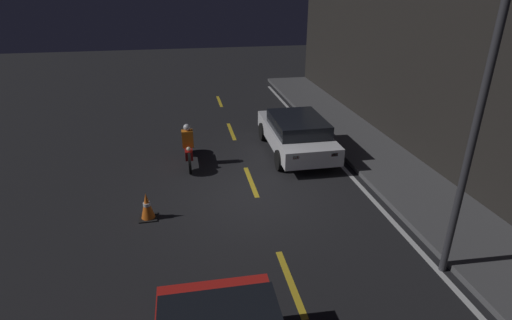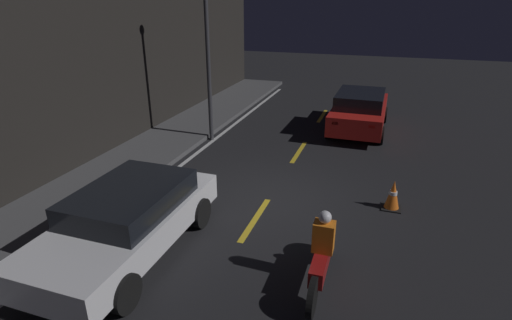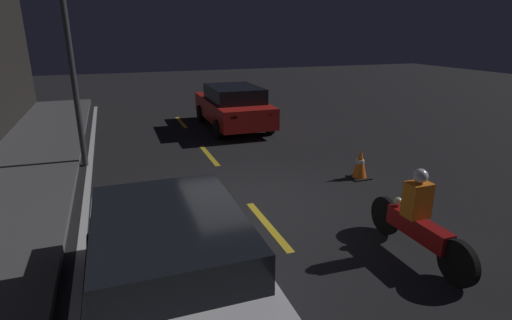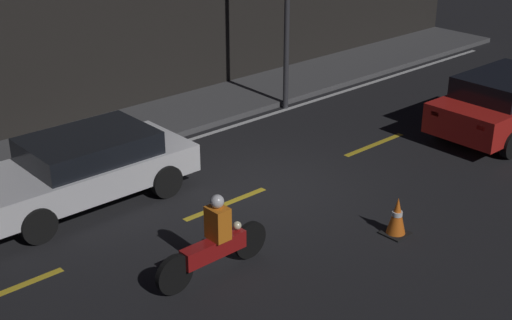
{
  "view_description": "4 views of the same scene",
  "coord_description": "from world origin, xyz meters",
  "views": [
    {
      "loc": [
        9.57,
        -1.87,
        5.52
      ],
      "look_at": [
        -0.58,
        0.07,
        0.89
      ],
      "focal_mm": 28.0,
      "sensor_mm": 36.0,
      "label": 1
    },
    {
      "loc": [
        -8.5,
        -2.52,
        4.7
      ],
      "look_at": [
        0.06,
        0.33,
        1.01
      ],
      "focal_mm": 28.0,
      "sensor_mm": 36.0,
      "label": 2
    },
    {
      "loc": [
        -7.0,
        2.41,
        3.35
      ],
      "look_at": [
        0.46,
        -0.3,
        0.76
      ],
      "focal_mm": 28.0,
      "sensor_mm": 36.0,
      "label": 3
    },
    {
      "loc": [
        -8.8,
        -9.56,
        6.36
      ],
      "look_at": [
        -0.29,
        -0.08,
        0.75
      ],
      "focal_mm": 50.0,
      "sensor_mm": 36.0,
      "label": 4
    }
  ],
  "objects": [
    {
      "name": "ground_plane",
      "position": [
        0.0,
        0.0,
        0.0
      ],
      "size": [
        56.0,
        56.0,
        0.0
      ],
      "primitive_type": "plane",
      "color": "black"
    },
    {
      "name": "lane_dash_c",
      "position": [
        -1.0,
        0.0,
        0.0
      ],
      "size": [
        2.0,
        0.14,
        0.01
      ],
      "color": "gold",
      "rests_on": "ground"
    },
    {
      "name": "lane_dash_d",
      "position": [
        3.5,
        0.0,
        0.0
      ],
      "size": [
        2.0,
        0.14,
        0.01
      ],
      "color": "gold",
      "rests_on": "ground"
    },
    {
      "name": "lane_dash_e",
      "position": [
        8.0,
        0.0,
        0.0
      ],
      "size": [
        2.0,
        0.14,
        0.01
      ],
      "color": "gold",
      "rests_on": "ground"
    },
    {
      "name": "lane_solid_kerb",
      "position": [
        0.0,
        3.12,
        0.0
      ],
      "size": [
        25.2,
        0.14,
        0.01
      ],
      "color": "silver",
      "rests_on": "ground"
    },
    {
      "name": "sedan_white",
      "position": [
        -2.94,
        1.95,
        0.73
      ],
      "size": [
        4.37,
        2.01,
        1.34
      ],
      "rotation": [
        0.0,
        0.0,
        3.14
      ],
      "color": "silver",
      "rests_on": "ground"
    },
    {
      "name": "taxi_red",
      "position": [
        6.44,
        -1.61,
        0.8
      ],
      "size": [
        4.39,
        2.0,
        1.5
      ],
      "rotation": [
        0.0,
        0.0,
        -0.01
      ],
      "color": "red",
      "rests_on": "ground"
    },
    {
      "name": "motorcycle",
      "position": [
        -2.72,
        -1.78,
        0.57
      ],
      "size": [
        2.22,
        0.36,
        1.4
      ],
      "rotation": [
        0.0,
        0.0,
        0.01
      ],
      "color": "black",
      "rests_on": "ground"
    },
    {
      "name": "traffic_cone_near",
      "position": [
        0.52,
        -2.93,
        0.35
      ],
      "size": [
        0.45,
        0.45,
        0.72
      ],
      "color": "black",
      "rests_on": "ground"
    },
    {
      "name": "street_lamp",
      "position": [
        3.73,
        3.22,
        3.24
      ],
      "size": [
        0.28,
        0.28,
        5.76
      ],
      "color": "#333338",
      "rests_on": "ground"
    }
  ]
}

